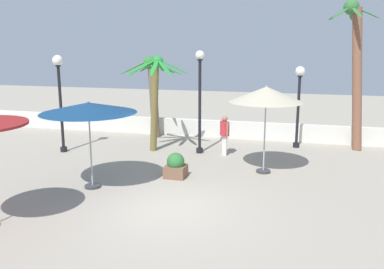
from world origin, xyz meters
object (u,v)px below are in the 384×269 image
(guest_0, at_px, (225,132))
(planter, at_px, (176,166))
(patio_umbrella_2, at_px, (266,95))
(palm_tree_3, at_px, (153,86))
(patio_umbrella_1, at_px, (88,108))
(lamp_post_2, at_px, (299,94))
(lamp_post_1, at_px, (200,92))
(palm_tree_0, at_px, (156,89))
(palm_tree_1, at_px, (356,62))
(lamp_post_0, at_px, (60,88))

(guest_0, relative_size, planter, 1.92)
(patio_umbrella_2, relative_size, palm_tree_3, 0.80)
(patio_umbrella_1, distance_m, patio_umbrella_2, 5.88)
(patio_umbrella_1, relative_size, palm_tree_3, 0.76)
(palm_tree_3, xyz_separation_m, lamp_post_2, (6.74, -0.45, -0.12))
(patio_umbrella_1, bearing_deg, planter, 36.38)
(patio_umbrella_1, relative_size, lamp_post_1, 0.70)
(palm_tree_0, height_order, lamp_post_1, lamp_post_1)
(lamp_post_1, relative_size, guest_0, 2.56)
(palm_tree_3, height_order, planter, palm_tree_3)
(lamp_post_2, relative_size, guest_0, 2.15)
(planter, bearing_deg, lamp_post_2, 53.21)
(palm_tree_0, distance_m, palm_tree_1, 8.26)
(palm_tree_0, bearing_deg, patio_umbrella_2, -22.59)
(lamp_post_0, height_order, guest_0, lamp_post_0)
(palm_tree_1, xyz_separation_m, planter, (-6.10, -5.43, -3.29))
(lamp_post_1, bearing_deg, patio_umbrella_1, -114.90)
(lamp_post_0, relative_size, lamp_post_2, 1.14)
(patio_umbrella_2, height_order, guest_0, patio_umbrella_2)
(palm_tree_0, distance_m, planter, 4.28)
(palm_tree_0, xyz_separation_m, lamp_post_1, (1.83, 0.11, -0.07))
(lamp_post_0, bearing_deg, planter, -20.63)
(lamp_post_1, height_order, guest_0, lamp_post_1)
(palm_tree_0, xyz_separation_m, lamp_post_0, (-3.73, -1.11, 0.07))
(palm_tree_3, distance_m, lamp_post_0, 4.53)
(patio_umbrella_2, relative_size, guest_0, 1.88)
(patio_umbrella_1, distance_m, lamp_post_2, 9.27)
(lamp_post_2, height_order, guest_0, lamp_post_2)
(palm_tree_0, height_order, guest_0, palm_tree_0)
(patio_umbrella_2, xyz_separation_m, guest_0, (-1.73, 1.87, -1.76))
(guest_0, height_order, planter, guest_0)
(palm_tree_0, relative_size, planter, 4.66)
(lamp_post_2, distance_m, planter, 6.84)
(patio_umbrella_1, bearing_deg, palm_tree_1, 40.33)
(lamp_post_0, bearing_deg, palm_tree_1, 16.13)
(palm_tree_3, relative_size, lamp_post_1, 0.92)
(palm_tree_0, xyz_separation_m, lamp_post_2, (5.70, 2.06, -0.29))
(lamp_post_1, distance_m, planter, 3.94)
(guest_0, bearing_deg, palm_tree_3, 146.86)
(palm_tree_1, bearing_deg, guest_0, -155.25)
(lamp_post_2, bearing_deg, planter, -126.79)
(palm_tree_0, height_order, lamp_post_2, palm_tree_0)
(planter, bearing_deg, palm_tree_0, 119.14)
(patio_umbrella_1, xyz_separation_m, palm_tree_1, (8.35, 7.09, 1.15))
(patio_umbrella_2, relative_size, palm_tree_0, 0.77)
(patio_umbrella_1, relative_size, lamp_post_2, 0.84)
(lamp_post_0, distance_m, lamp_post_1, 5.70)
(planter, bearing_deg, palm_tree_1, 41.68)
(palm_tree_0, relative_size, palm_tree_3, 1.03)
(palm_tree_3, height_order, guest_0, palm_tree_3)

